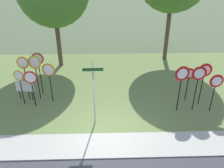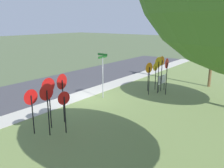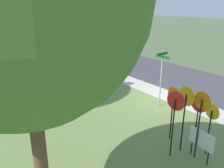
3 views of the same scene
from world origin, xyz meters
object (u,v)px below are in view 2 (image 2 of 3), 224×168
at_px(yield_sign_near_left, 47,97).
at_px(yield_sign_center, 62,86).
at_px(stop_sign_near_left, 149,72).
at_px(yield_sign_far_left, 49,91).
at_px(stop_sign_center_tall, 162,66).
at_px(street_name_post, 103,72).
at_px(utility_pole, 213,27).
at_px(stop_sign_far_left, 158,67).
at_px(stop_sign_near_right, 167,68).
at_px(yield_sign_near_right, 64,103).
at_px(stop_sign_far_right, 148,71).
at_px(notice_board, 162,80).
at_px(yield_sign_far_right, 31,101).
at_px(stop_sign_far_center, 155,71).

distance_m(yield_sign_near_left, yield_sign_center, 1.63).
xyz_separation_m(stop_sign_near_left, yield_sign_far_left, (8.13, -1.22, 0.21)).
bearing_deg(stop_sign_center_tall, street_name_post, -23.76).
xyz_separation_m(yield_sign_near_left, utility_pole, (-13.93, 3.44, 3.00)).
height_order(stop_sign_near_left, yield_sign_far_left, yield_sign_far_left).
distance_m(stop_sign_far_left, stop_sign_center_tall, 0.65).
xyz_separation_m(stop_sign_near_right, street_name_post, (3.50, -3.22, -0.11)).
height_order(stop_sign_near_right, yield_sign_near_right, stop_sign_near_right).
relative_size(stop_sign_far_right, notice_board, 1.79).
relative_size(yield_sign_far_right, yield_sign_center, 0.84).
bearing_deg(yield_sign_near_right, utility_pole, 178.58).
xyz_separation_m(stop_sign_near_left, stop_sign_center_tall, (-1.47, 0.28, 0.23)).
height_order(stop_sign_far_right, yield_sign_near_left, yield_sign_near_left).
bearing_deg(utility_pole, stop_sign_far_center, -40.77).
xyz_separation_m(stop_sign_far_right, stop_sign_center_tall, (-0.60, 0.84, 0.39)).
bearing_deg(yield_sign_center, stop_sign_center_tall, 160.04).
bearing_deg(stop_sign_far_center, yield_sign_far_left, 4.48).
distance_m(stop_sign_far_right, notice_board, 1.39).
height_order(stop_sign_near_left, stop_sign_far_left, stop_sign_far_left).
height_order(stop_sign_near_left, stop_sign_near_right, stop_sign_near_right).
xyz_separation_m(stop_sign_center_tall, yield_sign_near_left, (10.18, -0.90, -0.08)).
xyz_separation_m(stop_sign_far_right, yield_sign_far_left, (9.00, -0.66, 0.38)).
distance_m(yield_sign_near_right, yield_sign_center, 1.45).
bearing_deg(street_name_post, stop_sign_center_tall, 146.76).
bearing_deg(stop_sign_near_right, utility_pole, 150.97).
relative_size(stop_sign_near_right, yield_sign_far_right, 1.22).
bearing_deg(utility_pole, stop_sign_near_left, -28.47).
bearing_deg(notice_board, yield_sign_far_left, -2.22).
relative_size(stop_sign_near_right, notice_board, 2.20).
distance_m(stop_sign_near_right, stop_sign_far_center, 1.56).
distance_m(yield_sign_far_left, yield_sign_far_right, 1.00).
bearing_deg(yield_sign_center, yield_sign_near_right, 41.97).
bearing_deg(notice_board, yield_sign_near_right, 3.81).
xyz_separation_m(stop_sign_near_left, notice_board, (-1.65, 0.29, -0.95)).
height_order(yield_sign_center, utility_pole, utility_pole).
bearing_deg(stop_sign_near_left, stop_sign_far_left, 168.32).
bearing_deg(street_name_post, stop_sign_near_left, 138.09).
bearing_deg(yield_sign_near_left, stop_sign_center_tall, 173.54).
bearing_deg(yield_sign_center, yield_sign_far_left, -7.67).
height_order(stop_sign_center_tall, utility_pole, utility_pole).
xyz_separation_m(stop_sign_far_left, stop_sign_far_center, (-0.78, -0.61, -0.50)).
relative_size(stop_sign_near_right, yield_sign_center, 1.02).
relative_size(yield_sign_near_left, notice_board, 2.06).
height_order(stop_sign_near_left, stop_sign_center_tall, stop_sign_center_tall).
bearing_deg(stop_sign_far_center, stop_sign_near_right, 69.21).
bearing_deg(yield_sign_near_left, yield_sign_near_right, 144.58).
height_order(stop_sign_center_tall, yield_sign_far_right, stop_sign_center_tall).
bearing_deg(stop_sign_near_left, stop_sign_center_tall, 178.98).
distance_m(stop_sign_near_left, yield_sign_near_left, 8.74).
height_order(stop_sign_far_left, stop_sign_center_tall, stop_sign_far_left).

